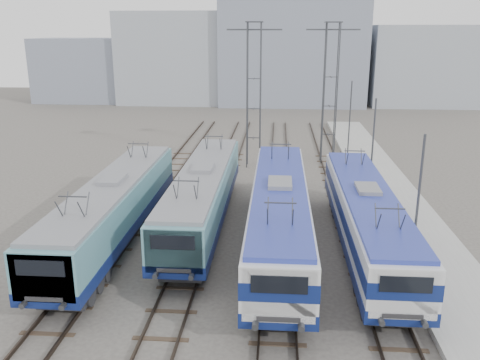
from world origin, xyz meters
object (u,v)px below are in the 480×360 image
(locomotive_center_right, at_px, (279,211))
(catenary_tower_east, at_px, (330,87))
(mast_rear, at_px, (350,120))
(locomotive_far_left, at_px, (113,207))
(locomotive_far_right, at_px, (366,216))
(catenary_tower_west, at_px, (254,89))
(mast_mid, at_px, (372,149))
(mast_front, at_px, (417,208))
(locomotive_center_left, at_px, (203,193))

(locomotive_center_right, distance_m, catenary_tower_east, 20.65)
(mast_rear, bearing_deg, locomotive_far_left, -125.74)
(mast_rear, bearing_deg, locomotive_far_right, -94.89)
(catenary_tower_west, relative_size, mast_mid, 1.71)
(catenary_tower_west, height_order, mast_rear, catenary_tower_west)
(locomotive_far_right, distance_m, mast_front, 3.27)
(locomotive_far_right, bearing_deg, catenary_tower_east, 90.73)
(locomotive_center_left, xyz_separation_m, mast_rear, (10.85, 18.59, 1.31))
(locomotive_center_right, relative_size, mast_front, 2.62)
(locomotive_center_left, height_order, catenary_tower_east, catenary_tower_east)
(locomotive_center_left, height_order, mast_mid, mast_mid)
(locomotive_center_right, relative_size, catenary_tower_west, 1.53)
(catenary_tower_east, distance_m, mast_rear, 4.28)
(catenary_tower_west, bearing_deg, locomotive_far_right, -69.05)
(locomotive_far_left, xyz_separation_m, catenary_tower_west, (6.75, 17.33, 4.44))
(locomotive_center_left, bearing_deg, locomotive_center_right, -35.01)
(catenary_tower_west, bearing_deg, mast_front, -66.73)
(catenary_tower_east, height_order, mast_rear, catenary_tower_east)
(locomotive_far_left, relative_size, locomotive_center_right, 0.96)
(catenary_tower_west, distance_m, mast_front, 22.00)
(catenary_tower_west, bearing_deg, locomotive_center_left, -98.77)
(locomotive_far_left, relative_size, mast_mid, 2.52)
(locomotive_center_left, xyz_separation_m, catenary_tower_west, (2.25, 14.59, 4.45))
(locomotive_center_right, bearing_deg, mast_mid, 56.91)
(catenary_tower_east, relative_size, mast_front, 1.71)
(mast_mid, height_order, mast_rear, same)
(locomotive_far_left, relative_size, mast_front, 2.52)
(locomotive_far_left, relative_size, catenary_tower_west, 1.47)
(locomotive_center_right, xyz_separation_m, mast_front, (6.35, -2.26, 1.16))
(locomotive_center_right, height_order, mast_rear, mast_rear)
(locomotive_center_left, bearing_deg, mast_rear, 59.73)
(locomotive_far_right, distance_m, mast_rear, 21.75)
(catenary_tower_east, xyz_separation_m, mast_front, (2.10, -22.00, -3.14))
(locomotive_center_left, relative_size, catenary_tower_west, 1.46)
(locomotive_center_right, bearing_deg, mast_rear, 73.72)
(locomotive_far_right, height_order, mast_front, mast_front)
(locomotive_far_right, relative_size, mast_front, 2.46)
(locomotive_center_left, distance_m, catenary_tower_east, 19.28)
(catenary_tower_east, xyz_separation_m, mast_rear, (2.10, 2.00, -3.14))
(locomotive_far_left, distance_m, mast_front, 15.63)
(locomotive_far_right, height_order, catenary_tower_west, catenary_tower_west)
(locomotive_far_left, height_order, mast_mid, mast_mid)
(locomotive_center_right, xyz_separation_m, mast_rear, (6.35, 21.74, 1.16))
(locomotive_center_left, xyz_separation_m, locomotive_center_right, (4.50, -3.15, 0.15))
(catenary_tower_east, bearing_deg, mast_front, -84.55)
(catenary_tower_east, xyz_separation_m, mast_mid, (2.10, -10.00, -3.14))
(locomotive_center_left, bearing_deg, catenary_tower_west, 81.23)
(locomotive_far_right, distance_m, mast_mid, 9.89)
(catenary_tower_west, bearing_deg, locomotive_center_right, -82.77)
(locomotive_center_left, relative_size, catenary_tower_east, 1.46)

